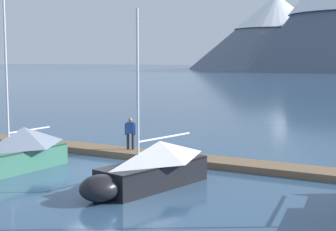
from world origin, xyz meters
The scene contains 6 objects.
ground_plane centered at (0.00, 0.00, 0.00)m, with size 700.00×700.00×0.00m, color #2D4C6B.
mountain_west_summit centered at (-64.91, 227.06, 19.26)m, with size 87.36×87.36×36.64m.
dock centered at (0.00, 4.00, 0.14)m, with size 29.69×2.43×0.30m.
sailboat_second_berth centered at (-3.78, -1.50, 0.90)m, with size 2.27×5.72×8.58m.
sailboat_mid_dock_port centered at (3.24, -1.10, 0.85)m, with size 2.78×6.20×6.94m.
person_on_dock centered at (-1.25, 4.17, 1.26)m, with size 0.52×0.38×1.69m.
Camera 1 is at (13.44, -17.33, 5.08)m, focal length 53.16 mm.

